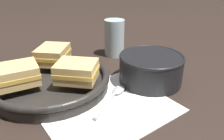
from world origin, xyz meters
name	(u,v)px	position (x,y,z in m)	size (l,w,h in m)	color
ground_plane	(122,90)	(0.00, 0.00, 0.00)	(4.00, 4.00, 0.00)	black
napkin	(106,106)	(-0.08, -0.02, 0.00)	(0.32, 0.29, 0.00)	white
soup_bowl	(151,67)	(0.09, -0.02, 0.05)	(0.18, 0.18, 0.08)	black
spoon	(115,93)	(-0.03, 0.00, 0.01)	(0.15, 0.07, 0.01)	#9E9EA3
skillet	(51,81)	(-0.12, 0.14, 0.02)	(0.40, 0.31, 0.04)	black
sandwich_near_left	(53,54)	(-0.07, 0.20, 0.06)	(0.13, 0.12, 0.05)	#DBB26B
sandwich_near_right	(17,75)	(-0.20, 0.15, 0.06)	(0.12, 0.11, 0.05)	#DBB26B
sandwich_far_left	(77,71)	(-0.09, 0.07, 0.06)	(0.12, 0.13, 0.05)	#DBB26B
drinking_glass	(114,38)	(0.17, 0.19, 0.06)	(0.07, 0.07, 0.13)	silver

